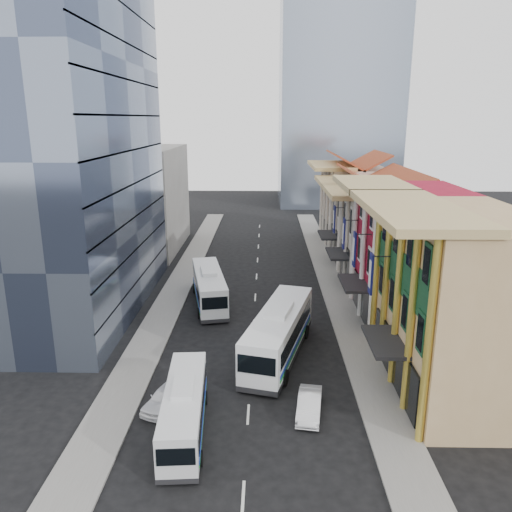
{
  "coord_description": "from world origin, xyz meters",
  "views": [
    {
      "loc": [
        1.02,
        -26.22,
        17.76
      ],
      "look_at": [
        0.1,
        20.69,
        4.77
      ],
      "focal_mm": 35.0,
      "sensor_mm": 36.0,
      "label": 1
    }
  ],
  "objects_px": {
    "sedan_left": "(166,397)",
    "office_tower": "(65,150)",
    "sedan_right": "(309,405)",
    "bus_left_near": "(184,408)",
    "bus_left_far": "(209,286)",
    "shophouse_tan": "(461,302)",
    "bus_right": "(279,332)"
  },
  "relations": [
    {
      "from": "bus_left_near",
      "to": "sedan_right",
      "type": "height_order",
      "value": "bus_left_near"
    },
    {
      "from": "sedan_right",
      "to": "bus_left_far",
      "type": "bearing_deg",
      "value": 121.75
    },
    {
      "from": "bus_right",
      "to": "sedan_left",
      "type": "distance_m",
      "value": 10.35
    },
    {
      "from": "shophouse_tan",
      "to": "office_tower",
      "type": "bearing_deg",
      "value": 155.7
    },
    {
      "from": "office_tower",
      "to": "sedan_right",
      "type": "height_order",
      "value": "office_tower"
    },
    {
      "from": "shophouse_tan",
      "to": "sedan_left",
      "type": "bearing_deg",
      "value": -170.35
    },
    {
      "from": "bus_right",
      "to": "sedan_right",
      "type": "relative_size",
      "value": 3.13
    },
    {
      "from": "shophouse_tan",
      "to": "sedan_right",
      "type": "xyz_separation_m",
      "value": [
        -10.22,
        -3.92,
        -5.33
      ]
    },
    {
      "from": "bus_right",
      "to": "sedan_right",
      "type": "height_order",
      "value": "bus_right"
    },
    {
      "from": "shophouse_tan",
      "to": "sedan_right",
      "type": "height_order",
      "value": "shophouse_tan"
    },
    {
      "from": "office_tower",
      "to": "bus_left_far",
      "type": "height_order",
      "value": "office_tower"
    },
    {
      "from": "bus_left_far",
      "to": "sedan_right",
      "type": "relative_size",
      "value": 2.78
    },
    {
      "from": "office_tower",
      "to": "bus_left_near",
      "type": "bearing_deg",
      "value": -55.96
    },
    {
      "from": "office_tower",
      "to": "bus_right",
      "type": "xyz_separation_m",
      "value": [
        19.08,
        -10.07,
        -12.97
      ]
    },
    {
      "from": "sedan_left",
      "to": "sedan_right",
      "type": "height_order",
      "value": "sedan_left"
    },
    {
      "from": "shophouse_tan",
      "to": "bus_left_far",
      "type": "distance_m",
      "value": 24.28
    },
    {
      "from": "shophouse_tan",
      "to": "sedan_right",
      "type": "distance_m",
      "value": 12.17
    },
    {
      "from": "bus_left_near",
      "to": "bus_left_far",
      "type": "height_order",
      "value": "bus_left_far"
    },
    {
      "from": "office_tower",
      "to": "sedan_right",
      "type": "distance_m",
      "value": 30.96
    },
    {
      "from": "bus_left_far",
      "to": "sedan_left",
      "type": "relative_size",
      "value": 2.73
    },
    {
      "from": "sedan_left",
      "to": "office_tower",
      "type": "bearing_deg",
      "value": 146.35
    },
    {
      "from": "office_tower",
      "to": "bus_left_near",
      "type": "xyz_separation_m",
      "value": [
        13.35,
        -19.76,
        -13.48
      ]
    },
    {
      "from": "bus_left_near",
      "to": "bus_right",
      "type": "xyz_separation_m",
      "value": [
        5.74,
        9.69,
        0.5
      ]
    },
    {
      "from": "sedan_right",
      "to": "bus_right",
      "type": "bearing_deg",
      "value": 110.45
    },
    {
      "from": "shophouse_tan",
      "to": "bus_left_near",
      "type": "distance_m",
      "value": 19.1
    },
    {
      "from": "sedan_left",
      "to": "bus_left_far",
      "type": "bearing_deg",
      "value": 109.85
    },
    {
      "from": "bus_left_far",
      "to": "sedan_right",
      "type": "distance_m",
      "value": 20.82
    },
    {
      "from": "sedan_left",
      "to": "sedan_right",
      "type": "relative_size",
      "value": 1.02
    },
    {
      "from": "bus_right",
      "to": "sedan_left",
      "type": "xyz_separation_m",
      "value": [
        -7.31,
        -7.21,
        -1.33
      ]
    },
    {
      "from": "shophouse_tan",
      "to": "sedan_right",
      "type": "bearing_deg",
      "value": -159.0
    },
    {
      "from": "sedan_right",
      "to": "sedan_left",
      "type": "bearing_deg",
      "value": -175.89
    },
    {
      "from": "sedan_left",
      "to": "sedan_right",
      "type": "xyz_separation_m",
      "value": [
        9.01,
        -0.65,
        -0.03
      ]
    }
  ]
}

